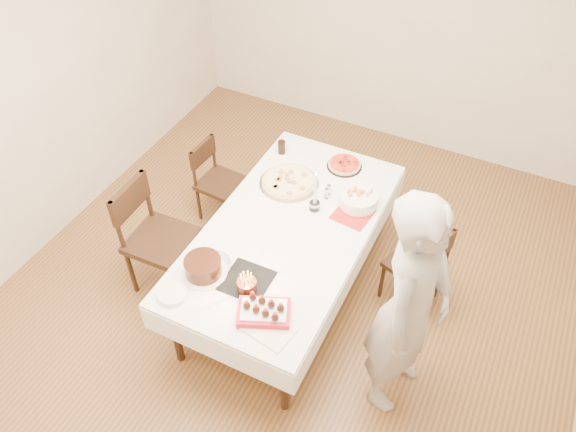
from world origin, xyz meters
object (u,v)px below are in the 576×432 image
at_px(chair_left_savory, 221,183).
at_px(person, 410,309).
at_px(cola_glass, 282,147).
at_px(layer_cake, 203,267).
at_px(chair_left_dessert, 161,240).
at_px(pizza_white, 289,182).
at_px(pizza_pepperoni, 344,165).
at_px(chair_right_savory, 414,264).
at_px(taper_candle, 315,191).
at_px(strawberry_box, 264,312).
at_px(pasta_bowl, 358,199).
at_px(dining_table, 288,261).
at_px(birthday_cake, 246,282).

xyz_separation_m(chair_left_savory, person, (2.01, -0.98, 0.52)).
xyz_separation_m(cola_glass, layer_cake, (0.12, -1.43, 0.00)).
relative_size(chair_left_dessert, person, 0.55).
relative_size(pizza_white, pizza_pepperoni, 1.64).
distance_m(chair_right_savory, chair_left_savory, 1.87).
xyz_separation_m(chair_left_savory, cola_glass, (0.50, 0.24, 0.42)).
height_order(pizza_pepperoni, cola_glass, cola_glass).
xyz_separation_m(chair_right_savory, taper_candle, (-0.82, -0.11, 0.53)).
height_order(person, taper_candle, person).
xyz_separation_m(person, layer_cake, (-1.39, -0.21, -0.10)).
bearing_deg(chair_left_savory, strawberry_box, 135.18).
height_order(chair_left_savory, pasta_bowl, pasta_bowl).
relative_size(chair_right_savory, chair_left_dessert, 0.80).
xyz_separation_m(chair_left_savory, pizza_pepperoni, (1.06, 0.31, 0.38)).
bearing_deg(dining_table, layer_cake, -117.10).
height_order(chair_left_dessert, pizza_pepperoni, chair_left_dessert).
bearing_deg(layer_cake, cola_glass, 94.78).
bearing_deg(pasta_bowl, person, -52.98).
xyz_separation_m(person, strawberry_box, (-0.85, -0.34, -0.12)).
xyz_separation_m(pizza_white, taper_candle, (0.31, -0.18, 0.17)).
bearing_deg(taper_candle, person, -36.21).
distance_m(chair_left_savory, pizza_white, 0.83).
bearing_deg(pasta_bowl, chair_left_savory, 176.89).
bearing_deg(cola_glass, person, -38.98).
bearing_deg(cola_glass, chair_left_savory, -154.16).
height_order(pizza_pepperoni, pasta_bowl, pasta_bowl).
bearing_deg(pizza_pepperoni, birthday_cake, -93.67).
distance_m(pasta_bowl, cola_glass, 0.88).
xyz_separation_m(chair_left_dessert, person, (2.00, -0.07, 0.41)).
bearing_deg(chair_right_savory, pizza_pepperoni, 168.90).
bearing_deg(strawberry_box, person, 22.11).
bearing_deg(dining_table, pizza_pepperoni, 82.98).
bearing_deg(pizza_white, taper_candle, -29.94).
relative_size(chair_right_savory, taper_candle, 2.16).
height_order(dining_table, pizza_pepperoni, pizza_pepperoni).
xyz_separation_m(chair_right_savory, layer_cake, (-1.25, -1.03, 0.41)).
bearing_deg(chair_right_savory, person, -61.36).
bearing_deg(person, cola_glass, 59.11).
bearing_deg(person, dining_table, 75.87).
bearing_deg(birthday_cake, layer_cake, -179.33).
distance_m(chair_left_dessert, pasta_bowl, 1.59).
distance_m(chair_right_savory, chair_left_dessert, 2.01).
relative_size(birthday_cake, strawberry_box, 0.42).
xyz_separation_m(chair_left_dessert, pasta_bowl, (1.32, 0.83, 0.30)).
bearing_deg(layer_cake, dining_table, 62.90).
distance_m(cola_glass, birthday_cake, 1.50).
xyz_separation_m(dining_table, strawberry_box, (0.21, -0.78, 0.42)).
height_order(chair_right_savory, strawberry_box, strawberry_box).
distance_m(pizza_pepperoni, strawberry_box, 1.63).
bearing_deg(layer_cake, person, 8.75).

